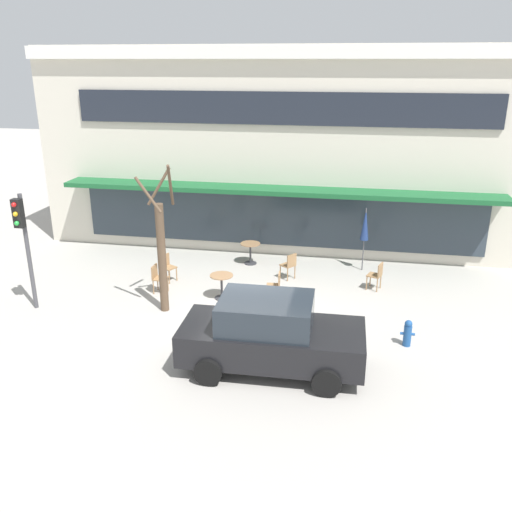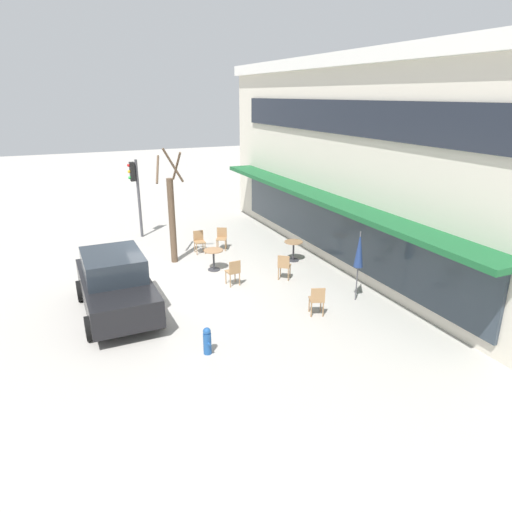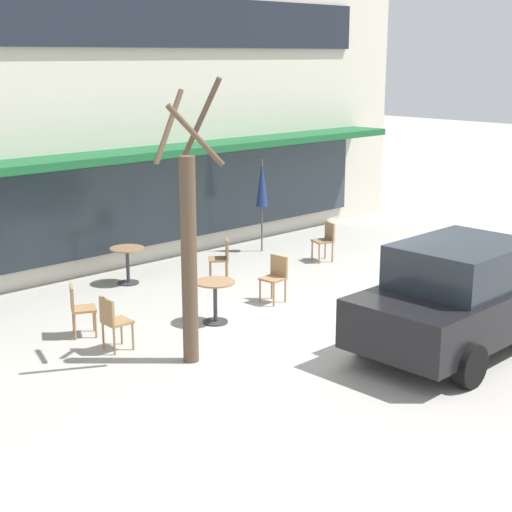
{
  "view_description": "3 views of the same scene",
  "coord_description": "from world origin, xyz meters",
  "px_view_note": "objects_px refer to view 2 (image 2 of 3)",
  "views": [
    {
      "loc": [
        2.68,
        -12.83,
        6.81
      ],
      "look_at": [
        -0.12,
        2.3,
        1.24
      ],
      "focal_mm": 38.0,
      "sensor_mm": 36.0,
      "label": 1
    },
    {
      "loc": [
        13.61,
        -3.03,
        5.99
      ],
      "look_at": [
        0.45,
        2.75,
        0.89
      ],
      "focal_mm": 32.0,
      "sensor_mm": 36.0,
      "label": 2
    },
    {
      "loc": [
        -9.54,
        -8.22,
        4.58
      ],
      "look_at": [
        0.51,
        2.4,
        0.81
      ],
      "focal_mm": 55.0,
      "sensor_mm": 36.0,
      "label": 3
    }
  ],
  "objects_px": {
    "parked_sedan": "(115,284)",
    "street_tree": "(172,215)",
    "traffic_light_pole": "(136,186)",
    "fire_hydrant": "(207,341)",
    "patio_umbrella_green_folded": "(359,250)",
    "cafe_chair_3": "(284,265)",
    "cafe_chair_4": "(199,240)",
    "cafe_chair_2": "(317,299)",
    "cafe_chair_0": "(234,271)",
    "cafe_chair_1": "(222,237)",
    "cafe_table_near_wall": "(293,248)",
    "cafe_table_streetside": "(214,256)"
  },
  "relations": [
    {
      "from": "cafe_chair_3",
      "to": "street_tree",
      "type": "bearing_deg",
      "value": -137.21
    },
    {
      "from": "patio_umbrella_green_folded",
      "to": "fire_hydrant",
      "type": "relative_size",
      "value": 3.12
    },
    {
      "from": "cafe_table_near_wall",
      "to": "cafe_table_streetside",
      "type": "height_order",
      "value": "same"
    },
    {
      "from": "patio_umbrella_green_folded",
      "to": "street_tree",
      "type": "bearing_deg",
      "value": -142.71
    },
    {
      "from": "cafe_table_near_wall",
      "to": "cafe_chair_3",
      "type": "height_order",
      "value": "cafe_chair_3"
    },
    {
      "from": "cafe_table_near_wall",
      "to": "cafe_chair_0",
      "type": "bearing_deg",
      "value": -65.5
    },
    {
      "from": "patio_umbrella_green_folded",
      "to": "parked_sedan",
      "type": "relative_size",
      "value": 0.52
    },
    {
      "from": "cafe_table_near_wall",
      "to": "cafe_chair_3",
      "type": "xyz_separation_m",
      "value": [
        1.54,
        -1.19,
        0.01
      ]
    },
    {
      "from": "cafe_table_streetside",
      "to": "cafe_chair_2",
      "type": "bearing_deg",
      "value": 18.36
    },
    {
      "from": "cafe_chair_0",
      "to": "parked_sedan",
      "type": "xyz_separation_m",
      "value": [
        0.45,
        -3.78,
        0.35
      ]
    },
    {
      "from": "traffic_light_pole",
      "to": "cafe_chair_3",
      "type": "bearing_deg",
      "value": 27.33
    },
    {
      "from": "patio_umbrella_green_folded",
      "to": "cafe_chair_4",
      "type": "relative_size",
      "value": 2.47
    },
    {
      "from": "cafe_table_near_wall",
      "to": "parked_sedan",
      "type": "relative_size",
      "value": 0.18
    },
    {
      "from": "patio_umbrella_green_folded",
      "to": "cafe_chair_0",
      "type": "height_order",
      "value": "patio_umbrella_green_folded"
    },
    {
      "from": "cafe_chair_0",
      "to": "cafe_chair_3",
      "type": "height_order",
      "value": "same"
    },
    {
      "from": "street_tree",
      "to": "cafe_chair_3",
      "type": "bearing_deg",
      "value": 42.79
    },
    {
      "from": "traffic_light_pole",
      "to": "fire_hydrant",
      "type": "distance_m",
      "value": 10.67
    },
    {
      "from": "cafe_chair_4",
      "to": "traffic_light_pole",
      "type": "xyz_separation_m",
      "value": [
        -3.14,
        -1.8,
        1.77
      ]
    },
    {
      "from": "cafe_chair_4",
      "to": "fire_hydrant",
      "type": "relative_size",
      "value": 1.26
    },
    {
      "from": "parked_sedan",
      "to": "street_tree",
      "type": "bearing_deg",
      "value": 143.77
    },
    {
      "from": "cafe_table_near_wall",
      "to": "cafe_chair_4",
      "type": "bearing_deg",
      "value": -127.78
    },
    {
      "from": "cafe_table_streetside",
      "to": "fire_hydrant",
      "type": "xyz_separation_m",
      "value": [
        5.3,
        -1.96,
        -0.16
      ]
    },
    {
      "from": "cafe_table_streetside",
      "to": "cafe_chair_3",
      "type": "height_order",
      "value": "cafe_chair_3"
    },
    {
      "from": "cafe_table_streetside",
      "to": "cafe_chair_3",
      "type": "xyz_separation_m",
      "value": [
        1.81,
        1.9,
        0.01
      ]
    },
    {
      "from": "cafe_table_streetside",
      "to": "cafe_chair_0",
      "type": "distance_m",
      "value": 1.63
    },
    {
      "from": "cafe_chair_0",
      "to": "cafe_chair_4",
      "type": "bearing_deg",
      "value": -179.17
    },
    {
      "from": "cafe_chair_4",
      "to": "parked_sedan",
      "type": "xyz_separation_m",
      "value": [
        4.11,
        -3.73,
        0.35
      ]
    },
    {
      "from": "cafe_chair_4",
      "to": "parked_sedan",
      "type": "relative_size",
      "value": 0.21
    },
    {
      "from": "cafe_chair_2",
      "to": "cafe_chair_3",
      "type": "bearing_deg",
      "value": 172.37
    },
    {
      "from": "cafe_chair_0",
      "to": "street_tree",
      "type": "distance_m",
      "value": 3.52
    },
    {
      "from": "cafe_chair_2",
      "to": "traffic_light_pole",
      "type": "relative_size",
      "value": 0.26
    },
    {
      "from": "cafe_chair_0",
      "to": "cafe_chair_2",
      "type": "distance_m",
      "value": 3.29
    },
    {
      "from": "cafe_table_streetside",
      "to": "cafe_chair_4",
      "type": "relative_size",
      "value": 0.85
    },
    {
      "from": "patio_umbrella_green_folded",
      "to": "cafe_chair_1",
      "type": "xyz_separation_m",
      "value": [
        -6.27,
        -2.13,
        -1.1
      ]
    },
    {
      "from": "parked_sedan",
      "to": "cafe_table_streetside",
      "type": "bearing_deg",
      "value": 119.59
    },
    {
      "from": "cafe_chair_1",
      "to": "street_tree",
      "type": "distance_m",
      "value": 2.58
    },
    {
      "from": "cafe_chair_2",
      "to": "cafe_chair_0",
      "type": "bearing_deg",
      "value": -155.05
    },
    {
      "from": "cafe_table_near_wall",
      "to": "cafe_table_streetside",
      "type": "relative_size",
      "value": 1.0
    },
    {
      "from": "cafe_chair_3",
      "to": "cafe_chair_1",
      "type": "bearing_deg",
      "value": -167.65
    },
    {
      "from": "cafe_chair_4",
      "to": "fire_hydrant",
      "type": "bearing_deg",
      "value": -15.58
    },
    {
      "from": "parked_sedan",
      "to": "cafe_chair_3",
      "type": "bearing_deg",
      "value": 92.62
    },
    {
      "from": "cafe_chair_4",
      "to": "street_tree",
      "type": "height_order",
      "value": "street_tree"
    },
    {
      "from": "cafe_chair_1",
      "to": "traffic_light_pole",
      "type": "height_order",
      "value": "traffic_light_pole"
    },
    {
      "from": "cafe_chair_3",
      "to": "fire_hydrant",
      "type": "distance_m",
      "value": 5.21
    },
    {
      "from": "cafe_chair_1",
      "to": "traffic_light_pole",
      "type": "bearing_deg",
      "value": -138.28
    },
    {
      "from": "cafe_table_near_wall",
      "to": "street_tree",
      "type": "relative_size",
      "value": 0.18
    },
    {
      "from": "cafe_chair_2",
      "to": "fire_hydrant",
      "type": "height_order",
      "value": "cafe_chair_2"
    },
    {
      "from": "traffic_light_pole",
      "to": "fire_hydrant",
      "type": "height_order",
      "value": "traffic_light_pole"
    },
    {
      "from": "cafe_chair_3",
      "to": "cafe_chair_4",
      "type": "height_order",
      "value": "same"
    },
    {
      "from": "cafe_chair_2",
      "to": "parked_sedan",
      "type": "distance_m",
      "value": 5.77
    }
  ]
}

